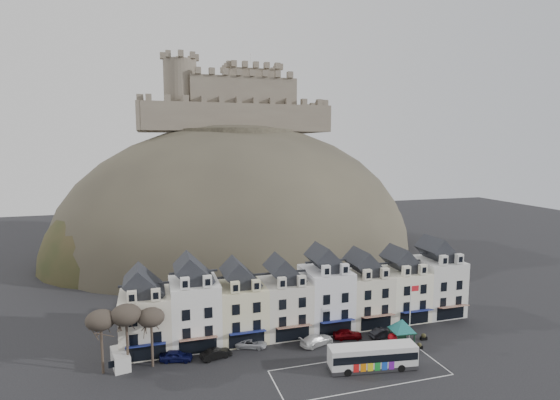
# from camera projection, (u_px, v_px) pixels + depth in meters

# --- Properties ---
(ground) EXTENTS (300.00, 300.00, 0.00)m
(ground) POSITION_uv_depth(u_px,v_px,m) (350.00, 380.00, 53.20)
(ground) COLOR black
(ground) RESTS_ON ground
(coach_bay_markings) EXTENTS (22.00, 7.50, 0.01)m
(coach_bay_markings) POSITION_uv_depth(u_px,v_px,m) (360.00, 373.00, 54.96)
(coach_bay_markings) COLOR silver
(coach_bay_markings) RESTS_ON ground
(townhouse_terrace) EXTENTS (54.40, 9.35, 11.80)m
(townhouse_terrace) POSITION_uv_depth(u_px,v_px,m) (306.00, 295.00, 67.74)
(townhouse_terrace) COLOR silver
(townhouse_terrace) RESTS_ON ground
(castle_hill) EXTENTS (100.00, 76.00, 68.00)m
(castle_hill) POSITION_uv_depth(u_px,v_px,m) (243.00, 250.00, 119.04)
(castle_hill) COLOR #38342B
(castle_hill) RESTS_ON ground
(castle) EXTENTS (50.20, 22.20, 22.00)m
(castle) POSITION_uv_depth(u_px,v_px,m) (233.00, 102.00, 120.40)
(castle) COLOR #6A5E51
(castle) RESTS_ON ground
(tree_left_far) EXTENTS (3.61, 3.61, 8.24)m
(tree_left_far) POSITION_uv_depth(u_px,v_px,m) (101.00, 321.00, 54.00)
(tree_left_far) COLOR #3B3125
(tree_left_far) RESTS_ON ground
(tree_left_mid) EXTENTS (3.78, 3.78, 8.64)m
(tree_left_mid) POSITION_uv_depth(u_px,v_px,m) (126.00, 315.00, 54.82)
(tree_left_mid) COLOR #3B3125
(tree_left_mid) RESTS_ON ground
(tree_left_near) EXTENTS (3.43, 3.43, 7.84)m
(tree_left_near) POSITION_uv_depth(u_px,v_px,m) (151.00, 318.00, 55.77)
(tree_left_near) COLOR #3B3125
(tree_left_near) RESTS_ON ground
(bus) EXTENTS (11.56, 4.21, 3.19)m
(bus) POSITION_uv_depth(u_px,v_px,m) (372.00, 356.00, 55.66)
(bus) COLOR #262628
(bus) RESTS_ON ground
(bus_shelter) EXTENTS (6.20, 6.20, 3.95)m
(bus_shelter) POSITION_uv_depth(u_px,v_px,m) (402.00, 325.00, 62.02)
(bus_shelter) COLOR black
(bus_shelter) RESTS_ON ground
(red_buoy) EXTENTS (1.42, 1.42, 1.75)m
(red_buoy) POSITION_uv_depth(u_px,v_px,m) (393.00, 339.00, 62.45)
(red_buoy) COLOR black
(red_buoy) RESTS_ON ground
(flagpole) EXTENTS (1.32, 0.14, 9.09)m
(flagpole) POSITION_uv_depth(u_px,v_px,m) (411.00, 311.00, 61.76)
(flagpole) COLOR silver
(flagpole) RESTS_ON ground
(white_van) EXTENTS (2.80, 4.77, 2.04)m
(white_van) POSITION_uv_depth(u_px,v_px,m) (120.00, 359.00, 56.44)
(white_van) COLOR silver
(white_van) RESTS_ON ground
(planter_west) EXTENTS (1.00, 0.69, 0.99)m
(planter_west) POSITION_uv_depth(u_px,v_px,m) (424.00, 337.00, 64.17)
(planter_west) COLOR black
(planter_west) RESTS_ON ground
(planter_east) EXTENTS (0.94, 0.62, 0.89)m
(planter_east) POSITION_uv_depth(u_px,v_px,m) (419.00, 346.00, 61.35)
(planter_east) COLOR black
(planter_east) RESTS_ON ground
(car_navy) EXTENTS (4.57, 2.74, 1.46)m
(car_navy) POSITION_uv_depth(u_px,v_px,m) (176.00, 356.00, 57.84)
(car_navy) COLOR #0C0F3C
(car_navy) RESTS_ON ground
(car_black) EXTENTS (4.38, 2.40, 1.37)m
(car_black) POSITION_uv_depth(u_px,v_px,m) (216.00, 354.00, 58.56)
(car_black) COLOR black
(car_black) RESTS_ON ground
(car_silver) EXTENTS (4.84, 3.43, 1.24)m
(car_silver) POSITION_uv_depth(u_px,v_px,m) (251.00, 343.00, 61.77)
(car_silver) COLOR silver
(car_silver) RESTS_ON ground
(car_white) EXTENTS (5.57, 3.55, 1.50)m
(car_white) POSITION_uv_depth(u_px,v_px,m) (317.00, 340.00, 62.52)
(car_white) COLOR white
(car_white) RESTS_ON ground
(car_maroon) EXTENTS (4.48, 2.51, 1.44)m
(car_maroon) POSITION_uv_depth(u_px,v_px,m) (347.00, 334.00, 64.54)
(car_maroon) COLOR #63050A
(car_maroon) RESTS_ON ground
(car_charcoal) EXTENTS (4.41, 2.06, 1.40)m
(car_charcoal) POSITION_uv_depth(u_px,v_px,m) (383.00, 333.00, 65.00)
(car_charcoal) COLOR black
(car_charcoal) RESTS_ON ground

